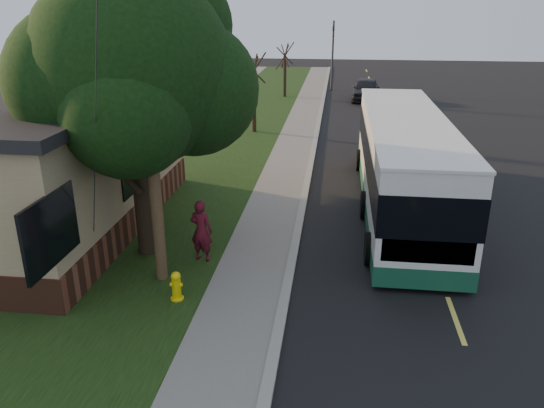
{
  "coord_description": "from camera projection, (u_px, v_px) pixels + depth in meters",
  "views": [
    {
      "loc": [
        1.08,
        -10.89,
        6.85
      ],
      "look_at": [
        -0.64,
        3.03,
        1.5
      ],
      "focal_mm": 35.0,
      "sensor_mm": 36.0,
      "label": 1
    }
  ],
  "objects": [
    {
      "name": "grass_verge",
      "position": [
        202.0,
        174.0,
        22.44
      ],
      "size": [
        5.0,
        80.0,
        0.07
      ],
      "primitive_type": "cube",
      "color": "black",
      "rests_on": "ground"
    },
    {
      "name": "curb",
      "position": [
        308.0,
        178.0,
        21.91
      ],
      "size": [
        0.25,
        80.0,
        0.12
      ],
      "primitive_type": "cube",
      "color": "gray",
      "rests_on": "ground"
    },
    {
      "name": "utility_pole",
      "position": [
        148.0,
        104.0,
        12.31
      ],
      "size": [
        2.86,
        3.21,
        9.07
      ],
      "color": "#473321",
      "rests_on": "ground"
    },
    {
      "name": "traffic_signal",
      "position": [
        333.0,
        51.0,
        43.0
      ],
      "size": [
        0.18,
        0.22,
        5.5
      ],
      "color": "#2D2D30",
      "rests_on": "ground"
    },
    {
      "name": "bare_tree_near",
      "position": [
        254.0,
        94.0,
        28.99
      ],
      "size": [
        1.38,
        1.21,
        4.31
      ],
      "color": "black",
      "rests_on": "grass_verge"
    },
    {
      "name": "sidewalk",
      "position": [
        284.0,
        177.0,
        22.03
      ],
      "size": [
        2.0,
        80.0,
        0.08
      ],
      "primitive_type": "cube",
      "color": "slate",
      "rests_on": "ground"
    },
    {
      "name": "distant_car",
      "position": [
        366.0,
        89.0,
        39.3
      ],
      "size": [
        2.24,
        4.9,
        1.63
      ],
      "primitive_type": "imported",
      "rotation": [
        0.0,
        0.0,
        -0.07
      ],
      "color": "black",
      "rests_on": "ground"
    },
    {
      "name": "fire_hydrant",
      "position": [
        176.0,
        286.0,
        12.8
      ],
      "size": [
        0.32,
        0.32,
        0.74
      ],
      "color": "yellow",
      "rests_on": "grass_verge"
    },
    {
      "name": "dumpster",
      "position": [
        49.0,
        185.0,
        18.83
      ],
      "size": [
        1.89,
        1.62,
        1.46
      ],
      "color": "#133216",
      "rests_on": "building_lot"
    },
    {
      "name": "ground",
      "position": [
        283.0,
        308.0,
        12.66
      ],
      "size": [
        120.0,
        120.0,
        0.0
      ],
      "primitive_type": "plane",
      "color": "black",
      "rests_on": "ground"
    },
    {
      "name": "transit_bus",
      "position": [
        403.0,
        161.0,
        18.17
      ],
      "size": [
        2.8,
        12.14,
        3.29
      ],
      "color": "silver",
      "rests_on": "ground"
    },
    {
      "name": "skateboarder",
      "position": [
        201.0,
        231.0,
        14.6
      ],
      "size": [
        0.73,
        0.56,
        1.78
      ],
      "primitive_type": "imported",
      "rotation": [
        0.0,
        0.0,
        2.93
      ],
      "color": "#55111E",
      "rests_on": "grass_verge"
    },
    {
      "name": "skateboard_main",
      "position": [
        204.0,
        244.0,
        15.73
      ],
      "size": [
        0.47,
        0.71,
        0.07
      ],
      "color": "black",
      "rests_on": "grass_verge"
    },
    {
      "name": "road",
      "position": [
        407.0,
        183.0,
        21.47
      ],
      "size": [
        8.0,
        80.0,
        0.01
      ],
      "primitive_type": "cube",
      "color": "black",
      "rests_on": "ground"
    },
    {
      "name": "leafy_tree",
      "position": [
        136.0,
        71.0,
        13.75
      ],
      "size": [
        6.3,
        6.0,
        7.8
      ],
      "color": "black",
      "rests_on": "grass_verge"
    },
    {
      "name": "bare_tree_far",
      "position": [
        285.0,
        71.0,
        40.11
      ],
      "size": [
        1.38,
        1.21,
        4.03
      ],
      "color": "black",
      "rests_on": "grass_verge"
    }
  ]
}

